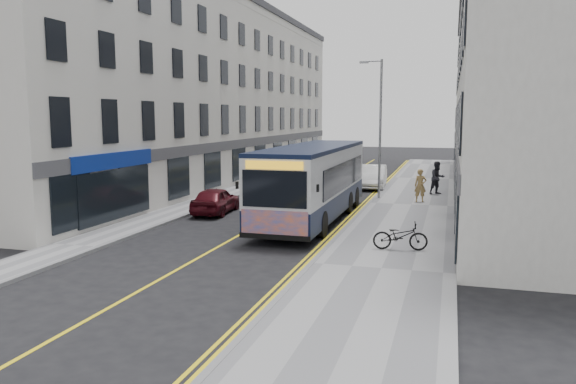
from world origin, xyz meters
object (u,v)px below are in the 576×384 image
Objects in this scene: car_maroon at (216,200)px; streetlamp at (379,124)px; pedestrian_far at (438,178)px; car_white at (373,177)px; city_bus at (313,180)px; bicycle at (400,236)px; pedestrian_near at (420,186)px.

streetlamp is at bearing -140.43° from car_maroon.
pedestrian_far is 5.09m from car_white.
pedestrian_far is 14.06m from car_maroon.
streetlamp is 4.01× the size of pedestrian_far.
bicycle is (4.47, -5.31, -1.28)m from city_bus.
pedestrian_near is 0.39× the size of car_white.
pedestrian_near reaches higher than bicycle.
pedestrian_near is (2.46, -0.97, -3.35)m from streetlamp.
streetlamp is 4.18× the size of bicycle.
pedestrian_near is 7.11m from car_white.
city_bus is 6.25× the size of bicycle.
car_white is at bearing 85.08° from city_bus.
pedestrian_far is 0.43× the size of car_white.
bicycle is 0.41× the size of car_white.
city_bus is 5.28m from car_maroon.
pedestrian_near reaches higher than car_white.
car_maroon is at bearing -120.66° from car_white.
car_maroon is at bearing -159.99° from pedestrian_near.
pedestrian_far is at bearing 37.12° from streetlamp.
streetlamp is 10.62m from car_maroon.
pedestrian_far is (0.87, 15.11, 0.49)m from bicycle.
car_white is at bearing -121.37° from car_maroon.
car_white is (-4.26, 2.77, -0.35)m from pedestrian_far.
pedestrian_far is at bearing 61.43° from city_bus.
pedestrian_near is (4.52, 6.35, -0.87)m from city_bus.
pedestrian_far reaches higher than bicycle.
streetlamp is 2.05× the size of car_maroon.
streetlamp is at bearing 146.94° from pedestrian_near.
pedestrian_near is 11.32m from car_maroon.
city_bus reaches higher than bicycle.
streetlamp is 4.40× the size of pedestrian_near.
streetlamp reaches higher than bicycle.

